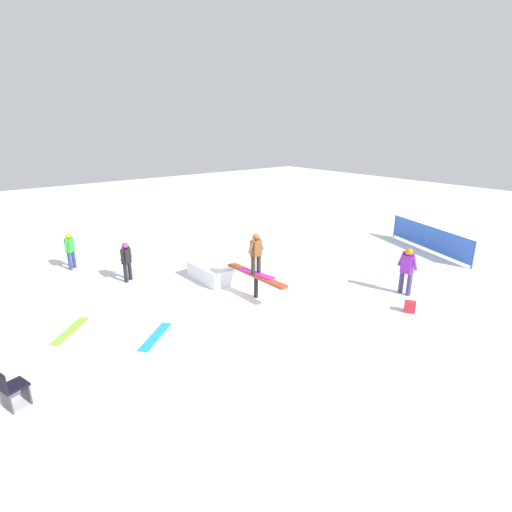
% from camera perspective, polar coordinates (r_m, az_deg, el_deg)
% --- Properties ---
extents(ground_plane, '(60.00, 60.00, 0.00)m').
position_cam_1_polar(ground_plane, '(12.92, 0.00, -5.91)').
color(ground_plane, white).
extents(rail_feature, '(2.67, 0.29, 0.80)m').
position_cam_1_polar(rail_feature, '(12.65, 0.00, -3.08)').
color(rail_feature, black).
rests_on(rail_feature, ground).
extents(snow_kicker_ramp, '(1.81, 1.51, 0.57)m').
position_cam_1_polar(snow_kicker_ramp, '(14.43, -5.47, -2.13)').
color(snow_kicker_ramp, white).
rests_on(snow_kicker_ramp, ground).
extents(main_rider_on_rail, '(1.40, 0.69, 1.33)m').
position_cam_1_polar(main_rider_on_rail, '(12.39, 0.00, 0.22)').
color(main_rider_on_rail, '#C01F97').
rests_on(main_rider_on_rail, rail_feature).
extents(bystander_purple, '(0.70, 0.23, 1.57)m').
position_cam_1_polar(bystander_purple, '(13.74, 20.76, -1.70)').
color(bystander_purple, '#3F3C74').
rests_on(bystander_purple, ground).
extents(bystander_green, '(0.45, 0.49, 1.41)m').
position_cam_1_polar(bystander_green, '(16.74, -25.03, 0.93)').
color(bystander_green, navy).
rests_on(bystander_green, ground).
extents(bystander_black, '(0.42, 0.56, 1.41)m').
position_cam_1_polar(bystander_black, '(14.68, -18.02, -0.50)').
color(bystander_black, black).
rests_on(bystander_black, ground).
extents(loose_snowboard_lime, '(1.27, 1.28, 0.02)m').
position_cam_1_polar(loose_snowboard_lime, '(12.03, -25.00, -9.65)').
color(loose_snowboard_lime, '#94D83C').
rests_on(loose_snowboard_lime, ground).
extents(loose_snowboard_cyan, '(1.17, 1.33, 0.02)m').
position_cam_1_polar(loose_snowboard_cyan, '(10.99, -14.16, -11.09)').
color(loose_snowboard_cyan, '#1FAFD5').
rests_on(loose_snowboard_cyan, ground).
extents(folding_chair, '(0.55, 0.55, 0.88)m').
position_cam_1_polar(folding_chair, '(9.44, -31.55, -15.90)').
color(folding_chair, '#3F3F44').
rests_on(folding_chair, ground).
extents(backpack_on_snow, '(0.37, 0.35, 0.34)m').
position_cam_1_polar(backpack_on_snow, '(12.73, 21.12, -6.78)').
color(backpack_on_snow, red).
rests_on(backpack_on_snow, ground).
extents(safety_fence, '(4.54, 1.77, 1.10)m').
position_cam_1_polar(safety_fence, '(18.94, 23.53, 2.39)').
color(safety_fence, blue).
rests_on(safety_fence, ground).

